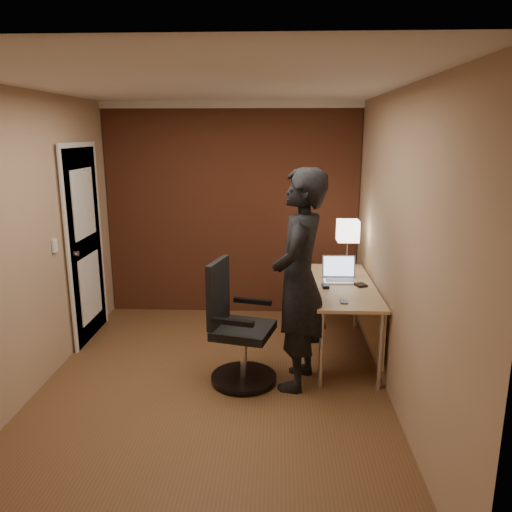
# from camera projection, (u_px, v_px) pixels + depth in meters

# --- Properties ---
(room) EXTENTS (4.00, 4.00, 4.00)m
(room) POSITION_uv_depth(u_px,v_px,m) (204.00, 206.00, 5.49)
(room) COLOR brown
(room) RESTS_ON ground
(desk) EXTENTS (0.60, 1.50, 0.73)m
(desk) POSITION_uv_depth(u_px,v_px,m) (350.00, 297.00, 4.85)
(desk) COLOR #D6AF7B
(desk) RESTS_ON ground
(desk_lamp) EXTENTS (0.22, 0.22, 0.54)m
(desk_lamp) POSITION_uv_depth(u_px,v_px,m) (348.00, 231.00, 5.22)
(desk_lamp) COLOR silver
(desk_lamp) RESTS_ON desk
(laptop) EXTENTS (0.34, 0.27, 0.23)m
(laptop) POSITION_uv_depth(u_px,v_px,m) (339.00, 274.00, 4.94)
(laptop) COLOR silver
(laptop) RESTS_ON desk
(mouse) EXTENTS (0.07, 0.10, 0.03)m
(mouse) POSITION_uv_depth(u_px,v_px,m) (325.00, 286.00, 4.70)
(mouse) COLOR black
(mouse) RESTS_ON desk
(phone) EXTENTS (0.06, 0.12, 0.01)m
(phone) POSITION_uv_depth(u_px,v_px,m) (344.00, 301.00, 4.31)
(phone) COLOR black
(phone) RESTS_ON desk
(wallet) EXTENTS (0.12, 0.13, 0.02)m
(wallet) POSITION_uv_depth(u_px,v_px,m) (361.00, 285.00, 4.75)
(wallet) COLOR black
(wallet) RESTS_ON desk
(office_chair) EXTENTS (0.59, 0.66, 1.07)m
(office_chair) POSITION_uv_depth(u_px,v_px,m) (236.00, 331.00, 4.34)
(office_chair) COLOR black
(office_chair) RESTS_ON ground
(person) EXTENTS (0.61, 0.78, 1.88)m
(person) POSITION_uv_depth(u_px,v_px,m) (299.00, 281.00, 4.19)
(person) COLOR black
(person) RESTS_ON ground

